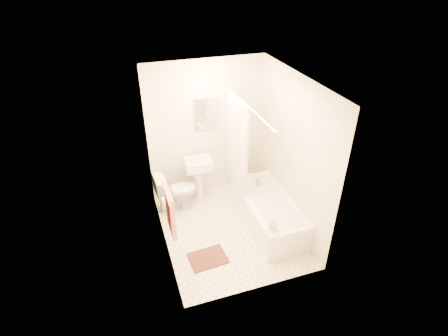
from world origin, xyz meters
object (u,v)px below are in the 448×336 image
object	(u,v)px
toilet	(176,191)
bath_mat	(208,258)
soap_bottle	(273,224)
sink	(199,178)
bathtub	(268,211)

from	to	relation	value
toilet	bath_mat	distance (m)	1.35
toilet	soap_bottle	size ratio (longest dim) A/B	3.68
toilet	sink	size ratio (longest dim) A/B	0.81
bathtub	bath_mat	bearing A→B (deg)	-157.82
sink	soap_bottle	bearing A→B (deg)	-68.56
sink	soap_bottle	xyz separation A→B (m)	(0.64, -1.63, 0.11)
bathtub	bath_mat	size ratio (longest dim) A/B	3.04
bathtub	soap_bottle	world-z (taller)	soap_bottle
toilet	soap_bottle	distance (m)	1.84
toilet	soap_bottle	world-z (taller)	toilet
toilet	bath_mat	size ratio (longest dim) A/B	1.34
toilet	sink	world-z (taller)	sink
sink	bathtub	distance (m)	1.34
bathtub	soap_bottle	size ratio (longest dim) A/B	8.37
toilet	bath_mat	world-z (taller)	toilet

